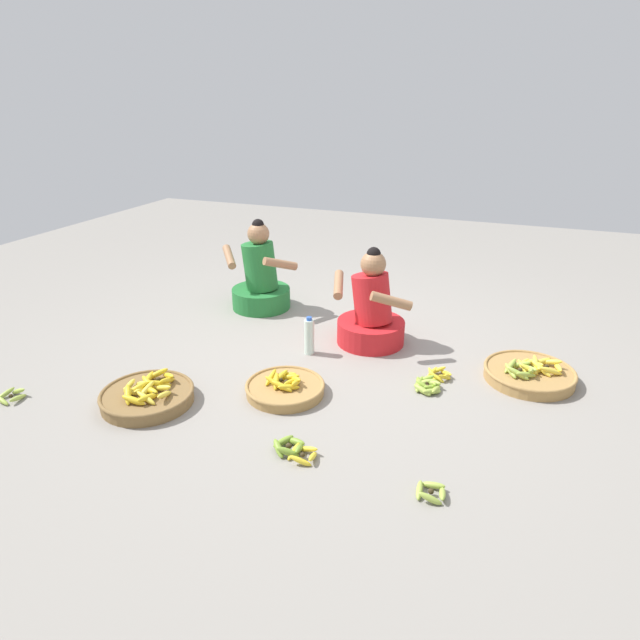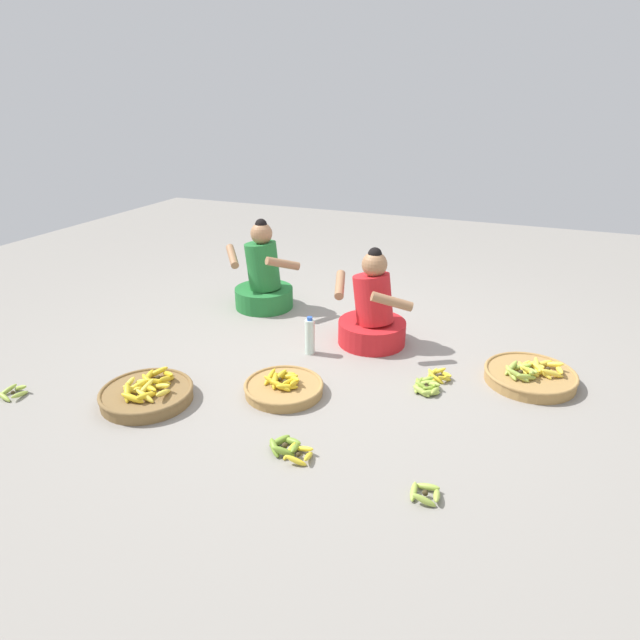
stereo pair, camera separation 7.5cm
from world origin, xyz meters
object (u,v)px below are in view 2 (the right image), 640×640
at_px(vendor_woman_behind, 263,280).
at_px(loose_bananas_mid_right, 430,383).
at_px(loose_bananas_front_left, 289,448).
at_px(banana_basket_near_bicycle, 284,387).
at_px(water_bottle, 310,336).
at_px(vendor_woman_front, 372,314).
at_px(loose_bananas_front_right, 425,493).
at_px(banana_basket_mid_left, 530,375).
at_px(loose_bananas_front_center, 13,392).
at_px(banana_basket_back_right, 147,393).

distance_m(vendor_woman_behind, loose_bananas_mid_right, 1.92).
relative_size(vendor_woman_behind, loose_bananas_front_left, 2.92).
bearing_deg(loose_bananas_mid_right, banana_basket_near_bicycle, -153.17).
bearing_deg(water_bottle, vendor_woman_front, 43.18).
relative_size(loose_bananas_front_right, loose_bananas_mid_right, 0.39).
height_order(loose_bananas_front_right, loose_bananas_mid_right, loose_bananas_mid_right).
relative_size(vendor_woman_behind, banana_basket_mid_left, 1.34).
relative_size(loose_bananas_front_right, loose_bananas_front_center, 0.96).
height_order(vendor_woman_front, banana_basket_back_right, vendor_woman_front).
bearing_deg(banana_basket_back_right, vendor_woman_behind, 92.42).
xyz_separation_m(loose_bananas_front_right, loose_bananas_front_center, (-2.65, -0.06, 0.00)).
xyz_separation_m(banana_basket_mid_left, water_bottle, (-1.54, -0.15, 0.09)).
relative_size(vendor_woman_behind, water_bottle, 2.76).
xyz_separation_m(vendor_woman_front, loose_bananas_front_left, (0.00, -1.50, -0.21)).
height_order(banana_basket_near_bicycle, loose_bananas_front_center, banana_basket_near_bicycle).
xyz_separation_m(banana_basket_back_right, loose_bananas_front_left, (1.06, -0.15, -0.03)).
xyz_separation_m(banana_basket_near_bicycle, banana_basket_mid_left, (1.47, 0.75, 0.01)).
relative_size(vendor_woman_behind, banana_basket_near_bicycle, 1.56).
height_order(banana_basket_mid_left, loose_bananas_front_right, banana_basket_mid_left).
bearing_deg(banana_basket_near_bicycle, vendor_woman_front, 72.57).
xyz_separation_m(banana_basket_near_bicycle, loose_bananas_front_right, (1.05, -0.63, -0.02)).
relative_size(vendor_woman_front, banana_basket_near_bicycle, 1.48).
xyz_separation_m(vendor_woman_front, banana_basket_mid_left, (1.17, -0.19, -0.19)).
bearing_deg(loose_bananas_front_center, banana_basket_near_bicycle, 23.17).
height_order(vendor_woman_behind, banana_basket_mid_left, vendor_woman_behind).
bearing_deg(loose_bananas_front_left, banana_basket_back_right, 172.15).
xyz_separation_m(banana_basket_near_bicycle, loose_bananas_front_left, (0.30, -0.56, -0.02)).
distance_m(banana_basket_near_bicycle, water_bottle, 0.61).
relative_size(loose_bananas_front_right, water_bottle, 0.53).
distance_m(banana_basket_mid_left, loose_bananas_front_center, 3.38).
bearing_deg(loose_bananas_front_left, loose_bananas_front_right, -5.41).
bearing_deg(vendor_woman_behind, banana_basket_near_bicycle, -57.76).
distance_m(banana_basket_back_right, loose_bananas_front_left, 1.07).
xyz_separation_m(vendor_woman_front, loose_bananas_mid_right, (0.56, -0.51, -0.21)).
height_order(loose_bananas_front_right, water_bottle, water_bottle).
xyz_separation_m(banana_basket_back_right, loose_bananas_front_right, (1.81, -0.22, -0.03)).
xyz_separation_m(vendor_woman_front, loose_bananas_front_center, (-1.89, -1.63, -0.22)).
bearing_deg(loose_bananas_mid_right, banana_basket_mid_left, 27.55).
bearing_deg(vendor_woman_front, loose_bananas_front_left, -89.91).
xyz_separation_m(loose_bananas_front_left, loose_bananas_mid_right, (0.56, 0.99, -0.00)).
height_order(loose_bananas_front_left, water_bottle, water_bottle).
bearing_deg(banana_basket_near_bicycle, vendor_woman_behind, 122.24).
height_order(vendor_woman_behind, loose_bananas_mid_right, vendor_woman_behind).
height_order(vendor_woman_behind, banana_basket_near_bicycle, vendor_woman_behind).
distance_m(loose_bananas_front_right, loose_bananas_mid_right, 1.08).
bearing_deg(loose_bananas_front_left, vendor_woman_front, 90.09).
bearing_deg(banana_basket_mid_left, loose_bananas_front_center, -154.90).
bearing_deg(loose_bananas_mid_right, water_bottle, 169.99).
distance_m(banana_basket_near_bicycle, loose_bananas_front_left, 0.63).
bearing_deg(banana_basket_mid_left, vendor_woman_front, 170.55).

